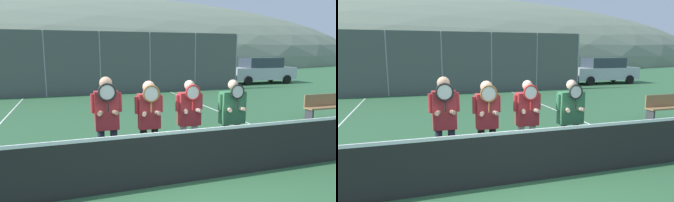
# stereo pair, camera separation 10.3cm
# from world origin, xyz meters

# --- Properties ---
(ground_plane) EXTENTS (120.00, 120.00, 0.00)m
(ground_plane) POSITION_xyz_m (0.00, 0.00, 0.00)
(ground_plane) COLOR #2D5B38
(hill_distant) EXTENTS (121.50, 67.50, 23.62)m
(hill_distant) POSITION_xyz_m (0.00, 57.43, 0.00)
(hill_distant) COLOR slate
(hill_distant) RESTS_ON ground_plane
(clubhouse_building) EXTENTS (18.03, 5.50, 3.23)m
(clubhouse_building) POSITION_xyz_m (-0.66, 18.71, 1.63)
(clubhouse_building) COLOR #9EA3A8
(clubhouse_building) RESTS_ON ground_plane
(fence_back) EXTENTS (16.11, 0.06, 3.25)m
(fence_back) POSITION_xyz_m (-0.00, 11.37, 1.62)
(fence_back) COLOR gray
(fence_back) RESTS_ON ground_plane
(tennis_net) EXTENTS (9.98, 0.09, 1.04)m
(tennis_net) POSITION_xyz_m (0.00, 0.00, 0.49)
(tennis_net) COLOR gray
(tennis_net) RESTS_ON ground_plane
(court_line_right_sideline) EXTENTS (0.05, 16.00, 0.01)m
(court_line_right_sideline) POSITION_xyz_m (3.71, 3.00, 0.00)
(court_line_right_sideline) COLOR white
(court_line_right_sideline) RESTS_ON ground_plane
(player_leftmost) EXTENTS (0.55, 0.34, 1.81)m
(player_leftmost) POSITION_xyz_m (-0.98, 0.72, 1.08)
(player_leftmost) COLOR #232838
(player_leftmost) RESTS_ON ground_plane
(player_center_left) EXTENTS (0.54, 0.34, 1.72)m
(player_center_left) POSITION_xyz_m (-0.20, 0.72, 1.03)
(player_center_left) COLOR black
(player_center_left) RESTS_ON ground_plane
(player_center_right) EXTENTS (0.56, 0.34, 1.70)m
(player_center_right) POSITION_xyz_m (0.61, 0.75, 1.00)
(player_center_right) COLOR white
(player_center_right) RESTS_ON ground_plane
(player_rightmost) EXTENTS (0.63, 0.34, 1.69)m
(player_rightmost) POSITION_xyz_m (1.49, 0.62, 1.01)
(player_rightmost) COLOR #56565B
(player_rightmost) RESTS_ON ground_plane
(car_far_left) EXTENTS (4.47, 1.98, 1.85)m
(car_far_left) POSITION_xyz_m (-3.75, 13.62, 0.94)
(car_far_left) COLOR #285638
(car_far_left) RESTS_ON ground_plane
(car_left_of_center) EXTENTS (4.23, 1.98, 1.70)m
(car_left_of_center) POSITION_xyz_m (1.13, 13.66, 0.87)
(car_left_of_center) COLOR #B2B7BC
(car_left_of_center) RESTS_ON ground_plane
(car_center) EXTENTS (4.48, 2.02, 1.72)m
(car_center) POSITION_xyz_m (6.03, 13.36, 0.88)
(car_center) COLOR navy
(car_center) RESTS_ON ground_plane
(car_right_of_center) EXTENTS (4.75, 1.94, 1.78)m
(car_right_of_center) POSITION_xyz_m (11.18, 13.32, 0.91)
(car_right_of_center) COLOR #B2B7BC
(car_right_of_center) RESTS_ON ground_plane
(bench_courtside) EXTENTS (1.59, 0.36, 0.85)m
(bench_courtside) POSITION_xyz_m (6.40, 3.00, 0.46)
(bench_courtside) COLOR olive
(bench_courtside) RESTS_ON ground_plane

